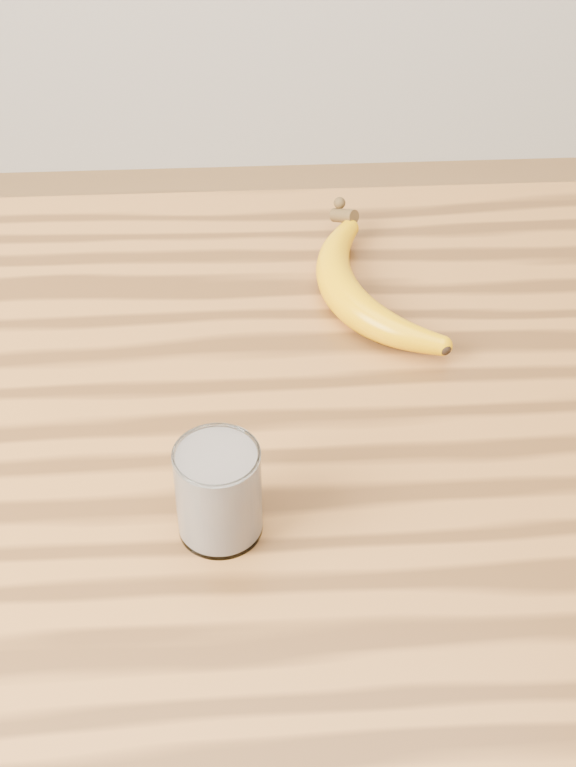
{
  "coord_description": "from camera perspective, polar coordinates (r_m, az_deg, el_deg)",
  "views": [
    {
      "loc": [
        0.09,
        -0.72,
        1.59
      ],
      "look_at": [
        0.13,
        0.01,
        0.93
      ],
      "focal_mm": 50.0,
      "sensor_mm": 36.0,
      "label": 1
    }
  ],
  "objects": [
    {
      "name": "banana",
      "position": [
        1.11,
        2.93,
        4.73
      ],
      "size": [
        0.22,
        0.35,
        0.04
      ],
      "primitive_type": null,
      "rotation": [
        0.0,
        0.0,
        0.33
      ],
      "color": "#E29A00",
      "rests_on": "table"
    },
    {
      "name": "smoothie_glass",
      "position": [
        0.87,
        -3.73,
        -5.77
      ],
      "size": [
        0.07,
        0.07,
        0.09
      ],
      "color": "white",
      "rests_on": "table"
    },
    {
      "name": "table",
      "position": [
        1.09,
        -6.93,
        -6.94
      ],
      "size": [
        1.2,
        0.8,
        0.9
      ],
      "color": "#935B28",
      "rests_on": "ground"
    }
  ]
}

